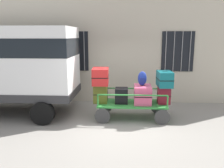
{
  "coord_description": "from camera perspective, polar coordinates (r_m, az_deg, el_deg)",
  "views": [
    {
      "loc": [
        0.22,
        -6.57,
        2.58
      ],
      "look_at": [
        -0.18,
        0.52,
        1.11
      ],
      "focal_mm": 37.33,
      "sensor_mm": 36.0,
      "label": 1
    }
  ],
  "objects": [
    {
      "name": "luggage_cart",
      "position": [
        7.43,
        4.88,
        -5.42
      ],
      "size": [
        2.23,
        1.07,
        0.51
      ],
      "color": "#2D8438",
      "rests_on": "ground"
    },
    {
      "name": "van",
      "position": [
        8.28,
        -24.26,
        4.92
      ],
      "size": [
        4.4,
        1.96,
        2.86
      ],
      "color": "white",
      "rests_on": "ground"
    },
    {
      "name": "building_wall",
      "position": [
        9.13,
        1.88,
        11.16
      ],
      "size": [
        12.0,
        0.38,
        5.0
      ],
      "color": "#BCB29E",
      "rests_on": "ground"
    },
    {
      "name": "suitcase_left_middle",
      "position": [
        7.24,
        -2.83,
        1.91
      ],
      "size": [
        0.53,
        0.74,
        0.51
      ],
      "color": "#B21E1E",
      "rests_on": "suitcase_left_bottom"
    },
    {
      "name": "cart_railing",
      "position": [
        7.31,
        4.94,
        -2.23
      ],
      "size": [
        2.1,
        0.94,
        0.39
      ],
      "color": "#2D8438",
      "rests_on": "luggage_cart"
    },
    {
      "name": "suitcase_center_bottom",
      "position": [
        7.34,
        7.5,
        -2.54
      ],
      "size": [
        0.55,
        0.76,
        0.56
      ],
      "color": "#CC4C72",
      "rests_on": "luggage_cart"
    },
    {
      "name": "suitcase_midright_bottom",
      "position": [
        7.43,
        12.58,
        -2.63
      ],
      "size": [
        0.4,
        0.39,
        0.55
      ],
      "color": "maroon",
      "rests_on": "luggage_cart"
    },
    {
      "name": "ground_plane",
      "position": [
        7.07,
        1.22,
        -9.73
      ],
      "size": [
        40.0,
        40.0,
        0.0
      ],
      "primitive_type": "plane",
      "color": "gray"
    },
    {
      "name": "suitcase_midleft_bottom",
      "position": [
        7.31,
        2.35,
        -2.83
      ],
      "size": [
        0.41,
        0.42,
        0.48
      ],
      "color": "black",
      "rests_on": "luggage_cart"
    },
    {
      "name": "suitcase_left_bottom",
      "position": [
        7.34,
        -2.8,
        -2.35
      ],
      "size": [
        0.44,
        0.4,
        0.59
      ],
      "color": "#4C5119",
      "rests_on": "luggage_cart"
    },
    {
      "name": "suitcase_midright_middle",
      "position": [
        7.31,
        12.76,
        1.22
      ],
      "size": [
        0.46,
        0.71,
        0.47
      ],
      "color": "#0F5960",
      "rests_on": "suitcase_midright_bottom"
    },
    {
      "name": "backpack",
      "position": [
        7.26,
        7.42,
        1.34
      ],
      "size": [
        0.27,
        0.22,
        0.44
      ],
      "color": "navy",
      "rests_on": "suitcase_center_bottom"
    }
  ]
}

